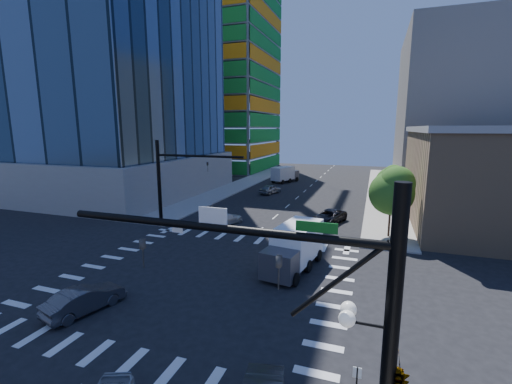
% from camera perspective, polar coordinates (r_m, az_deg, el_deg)
% --- Properties ---
extents(ground, '(160.00, 160.00, 0.00)m').
position_cam_1_polar(ground, '(25.12, -8.51, -13.99)').
color(ground, black).
rests_on(ground, ground).
extents(road_markings, '(20.00, 20.00, 0.01)m').
position_cam_1_polar(road_markings, '(25.12, -8.51, -13.98)').
color(road_markings, silver).
rests_on(road_markings, ground).
extents(sidewalk_ne, '(5.00, 60.00, 0.15)m').
position_cam_1_polar(sidewalk_ne, '(61.05, 20.47, 0.17)').
color(sidewalk_ne, gray).
rests_on(sidewalk_ne, ground).
extents(sidewalk_nw, '(5.00, 60.00, 0.15)m').
position_cam_1_polar(sidewalk_nw, '(65.33, -1.99, 1.48)').
color(sidewalk_nw, gray).
rests_on(sidewalk_nw, ground).
extents(construction_building, '(25.16, 34.50, 70.60)m').
position_cam_1_polar(construction_building, '(91.66, -6.07, 19.44)').
color(construction_building, gray).
rests_on(construction_building, ground).
extents(bg_building_ne, '(24.00, 30.00, 28.00)m').
position_cam_1_polar(bg_building_ne, '(76.95, 32.04, 11.69)').
color(bg_building_ne, slate).
rests_on(bg_building_ne, ground).
extents(signal_mast_se, '(10.51, 2.48, 9.00)m').
position_cam_1_polar(signal_mast_se, '(10.19, 16.10, -21.79)').
color(signal_mast_se, black).
rests_on(signal_mast_se, sidewalk_se).
extents(signal_mast_nw, '(10.20, 0.40, 9.00)m').
position_cam_1_polar(signal_mast_nw, '(38.20, -14.06, 2.89)').
color(signal_mast_nw, black).
rests_on(signal_mast_nw, sidewalk_nw).
extents(tree_south, '(4.16, 4.16, 6.82)m').
position_cam_1_polar(tree_south, '(34.57, 21.89, 0.30)').
color(tree_south, '#382316').
rests_on(tree_south, sidewalk_ne).
extents(tree_north, '(3.54, 3.52, 5.78)m').
position_cam_1_polar(tree_north, '(46.54, 21.59, 1.92)').
color(tree_north, '#382316').
rests_on(tree_north, sidewalk_ne).
extents(car_nb_far, '(3.84, 5.72, 1.46)m').
position_cam_1_polar(car_nb_far, '(38.95, 12.11, -4.03)').
color(car_nb_far, black).
rests_on(car_nb_far, ground).
extents(car_sb_near, '(3.12, 4.72, 1.27)m').
position_cam_1_polar(car_sb_near, '(37.77, -5.07, -4.44)').
color(car_sb_near, white).
rests_on(car_sb_near, ground).
extents(car_sb_mid, '(2.98, 4.71, 1.49)m').
position_cam_1_polar(car_sb_mid, '(55.13, 2.38, 0.49)').
color(car_sb_mid, gray).
rests_on(car_sb_mid, ground).
extents(car_sb_cross, '(2.67, 4.73, 1.47)m').
position_cam_1_polar(car_sb_cross, '(22.79, -26.66, -15.69)').
color(car_sb_cross, '#424146').
rests_on(car_sb_cross, ground).
extents(box_truck_near, '(3.55, 6.51, 3.24)m').
position_cam_1_polar(box_truck_near, '(25.73, 6.10, -9.86)').
color(box_truck_near, black).
rests_on(box_truck_near, ground).
extents(box_truck_far, '(4.47, 6.30, 3.04)m').
position_cam_1_polar(box_truck_far, '(67.18, 4.99, 2.79)').
color(box_truck_far, black).
rests_on(box_truck_far, ground).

